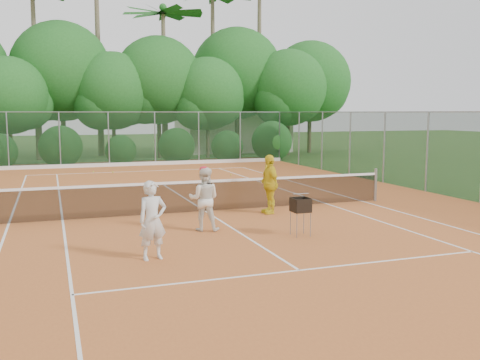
% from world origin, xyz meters
% --- Properties ---
extents(ground, '(120.00, 120.00, 0.00)m').
position_xyz_m(ground, '(0.00, 0.00, 0.00)').
color(ground, '#29491A').
rests_on(ground, ground).
extents(clay_court, '(18.00, 36.00, 0.02)m').
position_xyz_m(clay_court, '(0.00, 0.00, 0.01)').
color(clay_court, '#B8612A').
rests_on(clay_court, ground).
extents(club_building, '(8.00, 5.00, 3.00)m').
position_xyz_m(club_building, '(9.00, 24.00, 1.50)').
color(club_building, beige).
rests_on(club_building, ground).
extents(tennis_net, '(11.97, 0.10, 1.10)m').
position_xyz_m(tennis_net, '(0.00, 0.00, 0.53)').
color(tennis_net, gray).
rests_on(tennis_net, clay_court).
extents(player_white, '(0.65, 0.48, 1.61)m').
position_xyz_m(player_white, '(-2.46, -4.69, 0.83)').
color(player_white, silver).
rests_on(player_white, clay_court).
extents(player_center_grp, '(0.95, 0.86, 1.64)m').
position_xyz_m(player_center_grp, '(-0.75, -2.46, 0.83)').
color(player_center_grp, silver).
rests_on(player_center_grp, clay_court).
extents(player_yellow, '(0.45, 1.03, 1.74)m').
position_xyz_m(player_yellow, '(1.71, -0.85, 0.89)').
color(player_yellow, yellow).
rests_on(player_yellow, clay_court).
extents(ball_hopper, '(0.41, 0.41, 0.93)m').
position_xyz_m(ball_hopper, '(1.29, -3.79, 0.76)').
color(ball_hopper, gray).
rests_on(ball_hopper, clay_court).
extents(stray_ball_a, '(0.07, 0.07, 0.07)m').
position_xyz_m(stray_ball_a, '(-1.47, 11.70, 0.05)').
color(stray_ball_a, '#CCE234').
rests_on(stray_ball_a, clay_court).
extents(stray_ball_b, '(0.07, 0.07, 0.07)m').
position_xyz_m(stray_ball_b, '(-2.37, 12.16, 0.05)').
color(stray_ball_b, gold).
rests_on(stray_ball_b, clay_court).
extents(stray_ball_c, '(0.07, 0.07, 0.07)m').
position_xyz_m(stray_ball_c, '(3.68, 8.60, 0.05)').
color(stray_ball_c, gold).
rests_on(stray_ball_c, clay_court).
extents(court_markings, '(11.03, 23.83, 0.01)m').
position_xyz_m(court_markings, '(0.00, 0.00, 0.02)').
color(court_markings, white).
rests_on(court_markings, clay_court).
extents(fence_back, '(18.07, 0.07, 3.00)m').
position_xyz_m(fence_back, '(0.00, 15.00, 1.52)').
color(fence_back, '#19381E').
rests_on(fence_back, clay_court).
extents(tropical_treeline, '(32.10, 8.49, 15.03)m').
position_xyz_m(tropical_treeline, '(1.43, 20.22, 5.11)').
color(tropical_treeline, brown).
rests_on(tropical_treeline, ground).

